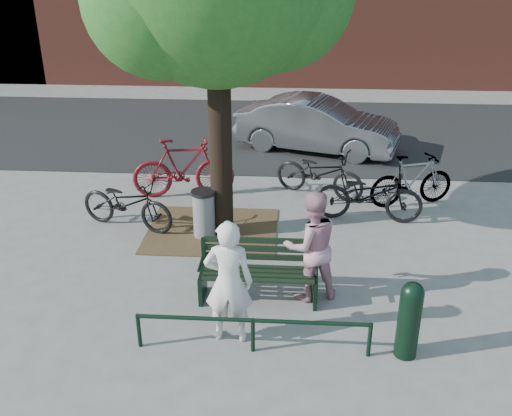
# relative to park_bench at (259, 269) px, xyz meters

# --- Properties ---
(ground) EXTENTS (90.00, 90.00, 0.00)m
(ground) POSITION_rel_park_bench_xyz_m (0.00, -0.08, -0.48)
(ground) COLOR gray
(ground) RESTS_ON ground
(dirt_pit) EXTENTS (2.40, 2.00, 0.02)m
(dirt_pit) POSITION_rel_park_bench_xyz_m (-1.00, 2.12, -0.47)
(dirt_pit) COLOR brown
(dirt_pit) RESTS_ON ground
(road) EXTENTS (40.00, 7.00, 0.01)m
(road) POSITION_rel_park_bench_xyz_m (0.00, 8.42, -0.47)
(road) COLOR black
(road) RESTS_ON ground
(park_bench) EXTENTS (1.74, 0.54, 0.97)m
(park_bench) POSITION_rel_park_bench_xyz_m (0.00, 0.00, 0.00)
(park_bench) COLOR black
(park_bench) RESTS_ON ground
(guard_railing) EXTENTS (3.06, 0.06, 0.51)m
(guard_railing) POSITION_rel_park_bench_xyz_m (0.00, -1.28, -0.08)
(guard_railing) COLOR black
(guard_railing) RESTS_ON ground
(person_left) EXTENTS (0.65, 0.43, 1.76)m
(person_left) POSITION_rel_park_bench_xyz_m (-0.33, -1.02, 0.40)
(person_left) COLOR silver
(person_left) RESTS_ON ground
(person_right) EXTENTS (0.99, 0.87, 1.72)m
(person_right) POSITION_rel_park_bench_xyz_m (0.76, 0.07, 0.38)
(person_right) COLOR #BD8290
(person_right) RESTS_ON ground
(bollard) EXTENTS (0.29, 0.29, 1.09)m
(bollard) POSITION_rel_park_bench_xyz_m (1.98, -1.22, 0.10)
(bollard) COLOR black
(bollard) RESTS_ON ground
(litter_bin) EXTENTS (0.44, 0.44, 0.89)m
(litter_bin) POSITION_rel_park_bench_xyz_m (-1.11, 1.92, -0.03)
(litter_bin) COLOR gray
(litter_bin) RESTS_ON ground
(bicycle_a) EXTENTS (2.03, 1.25, 1.01)m
(bicycle_a) POSITION_rel_park_bench_xyz_m (-2.59, 2.17, 0.03)
(bicycle_a) COLOR black
(bicycle_a) RESTS_ON ground
(bicycle_b) EXTENTS (2.19, 0.94, 1.27)m
(bicycle_b) POSITION_rel_park_bench_xyz_m (-1.80, 3.70, 0.16)
(bicycle_b) COLOR #610D15
(bicycle_b) RESTS_ON ground
(bicycle_c) EXTENTS (2.06, 1.44, 1.03)m
(bicycle_c) POSITION_rel_park_bench_xyz_m (1.04, 3.92, 0.03)
(bicycle_c) COLOR black
(bicycle_c) RESTS_ON ground
(bicycle_d) EXTENTS (1.87, 1.03, 1.08)m
(bicycle_d) POSITION_rel_park_bench_xyz_m (2.88, 3.56, 0.06)
(bicycle_d) COLOR gray
(bicycle_d) RESTS_ON ground
(bicycle_e) EXTENTS (2.11, 0.92, 1.07)m
(bicycle_e) POSITION_rel_park_bench_xyz_m (1.92, 2.79, 0.06)
(bicycle_e) COLOR black
(bicycle_e) RESTS_ON ground
(parked_car) EXTENTS (4.35, 2.59, 1.35)m
(parked_car) POSITION_rel_park_bench_xyz_m (1.06, 6.88, 0.20)
(parked_car) COLOR slate
(parked_car) RESTS_ON ground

